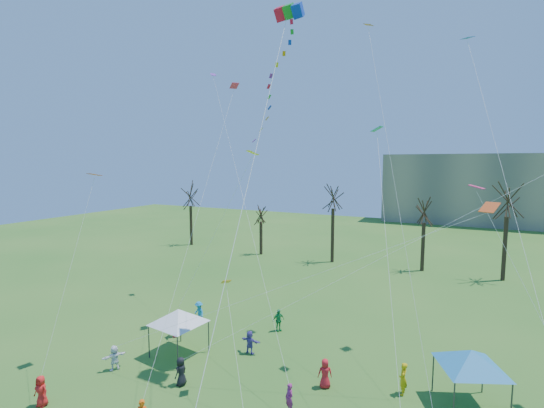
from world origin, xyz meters
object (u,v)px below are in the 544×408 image
at_px(distant_building, 538,190).
at_px(canopy_tent_white, 179,316).
at_px(big_box_kite, 278,83).
at_px(canopy_tent_blue, 471,359).

height_order(distant_building, canopy_tent_white, distant_building).
bearing_deg(distant_building, big_box_kite, -108.30).
bearing_deg(big_box_kite, canopy_tent_white, -173.49).
relative_size(distant_building, big_box_kite, 2.49).
height_order(big_box_kite, canopy_tent_white, big_box_kite).
xyz_separation_m(distant_building, big_box_kite, (-24.38, -73.72, 10.07)).
bearing_deg(distant_building, canopy_tent_white, -112.87).
relative_size(big_box_kite, canopy_tent_blue, 6.12).
bearing_deg(distant_building, canopy_tent_blue, -100.84).
bearing_deg(canopy_tent_white, big_box_kite, 6.51).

